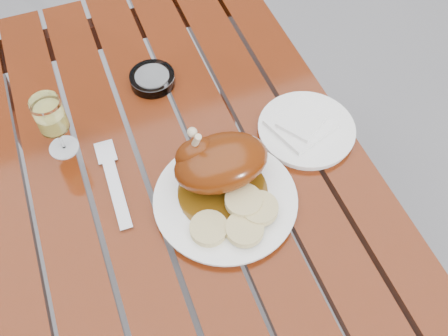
# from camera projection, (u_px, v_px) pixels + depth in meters

# --- Properties ---
(ground) EXTENTS (60.00, 60.00, 0.00)m
(ground) POSITION_uv_depth(u_px,v_px,m) (190.00, 291.00, 1.67)
(ground) COLOR slate
(ground) RESTS_ON ground
(table) EXTENTS (0.80, 1.20, 0.75)m
(table) POSITION_uv_depth(u_px,v_px,m) (182.00, 241.00, 1.36)
(table) COLOR maroon
(table) RESTS_ON ground
(dinner_plate) EXTENTS (0.31, 0.31, 0.02)m
(dinner_plate) POSITION_uv_depth(u_px,v_px,m) (225.00, 200.00, 0.99)
(dinner_plate) COLOR white
(dinner_plate) RESTS_ON table
(roast_duck) EXTENTS (0.19, 0.19, 0.14)m
(roast_duck) POSITION_uv_depth(u_px,v_px,m) (218.00, 163.00, 0.96)
(roast_duck) COLOR #563509
(roast_duck) RESTS_ON dinner_plate
(bread_dumplings) EXTENTS (0.18, 0.13, 0.03)m
(bread_dumplings) POSITION_uv_depth(u_px,v_px,m) (239.00, 216.00, 0.94)
(bread_dumplings) COLOR #D7C583
(bread_dumplings) RESTS_ON dinner_plate
(wine_glass) EXTENTS (0.07, 0.07, 0.15)m
(wine_glass) POSITION_uv_depth(u_px,v_px,m) (55.00, 126.00, 1.01)
(wine_glass) COLOR #EFE86C
(wine_glass) RESTS_ON table
(side_plate) EXTENTS (0.22, 0.22, 0.02)m
(side_plate) POSITION_uv_depth(u_px,v_px,m) (306.00, 130.00, 1.09)
(side_plate) COLOR white
(side_plate) RESTS_ON table
(napkin) EXTENTS (0.15, 0.15, 0.01)m
(napkin) POSITION_uv_depth(u_px,v_px,m) (301.00, 124.00, 1.08)
(napkin) COLOR white
(napkin) RESTS_ON side_plate
(ashtray) EXTENTS (0.12, 0.12, 0.03)m
(ashtray) POSITION_uv_depth(u_px,v_px,m) (152.00, 79.00, 1.17)
(ashtray) COLOR #B2B7BC
(ashtray) RESTS_ON table
(fork) EXTENTS (0.03, 0.21, 0.01)m
(fork) POSITION_uv_depth(u_px,v_px,m) (115.00, 187.00, 1.01)
(fork) COLOR gray
(fork) RESTS_ON table
(knife) EXTENTS (0.03, 0.22, 0.01)m
(knife) POSITION_uv_depth(u_px,v_px,m) (243.00, 207.00, 0.98)
(knife) COLOR gray
(knife) RESTS_ON table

